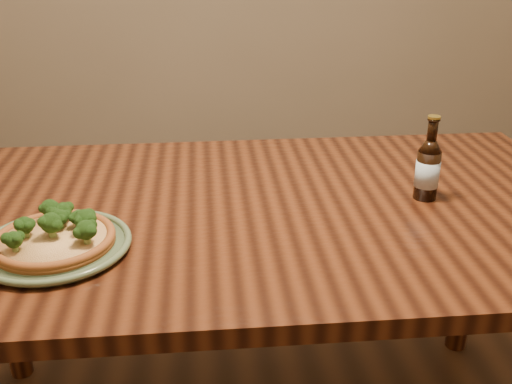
{
  "coord_description": "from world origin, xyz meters",
  "views": [
    {
      "loc": [
        -0.12,
        -1.12,
        1.34
      ],
      "look_at": [
        -0.01,
        0.02,
        0.82
      ],
      "focal_mm": 42.0,
      "sensor_mm": 36.0,
      "label": 1
    }
  ],
  "objects": [
    {
      "name": "table",
      "position": [
        0.0,
        0.1,
        0.66
      ],
      "size": [
        1.6,
        0.9,
        0.75
      ],
      "color": "#48210F",
      "rests_on": "ground"
    },
    {
      "name": "pizza",
      "position": [
        -0.41,
        -0.06,
        0.78
      ],
      "size": [
        0.24,
        0.24,
        0.07
      ],
      "rotation": [
        0.0,
        0.0,
        -0.14
      ],
      "color": "brown",
      "rests_on": "plate"
    },
    {
      "name": "plate",
      "position": [
        -0.41,
        -0.07,
        0.76
      ],
      "size": [
        0.3,
        0.3,
        0.02
      ],
      "rotation": [
        0.0,
        0.0,
        -0.08
      ],
      "color": "#556847",
      "rests_on": "table"
    },
    {
      "name": "beer_bottle",
      "position": [
        0.4,
        0.1,
        0.82
      ],
      "size": [
        0.05,
        0.05,
        0.2
      ],
      "rotation": [
        0.0,
        0.0,
        0.06
      ],
      "color": "black",
      "rests_on": "table"
    }
  ]
}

